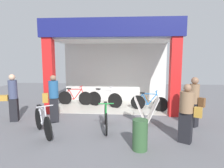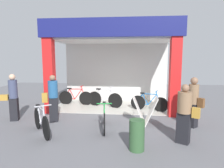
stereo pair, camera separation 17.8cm
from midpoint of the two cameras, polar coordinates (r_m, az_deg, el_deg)
ground_plane at (r=8.09m, az=0.15°, el=-8.76°), size 18.76×18.76×0.00m
shop_facade at (r=9.22m, az=1.02°, el=6.03°), size 5.58×3.09×3.77m
bicycle_inside_0 at (r=9.73m, az=-9.99°, el=-3.80°), size 1.70×0.47×0.93m
bicycle_inside_1 at (r=8.67m, az=11.23°, el=-5.36°), size 1.56×0.57×0.89m
bicycle_inside_2 at (r=9.19m, az=-1.61°, el=-4.28°), size 1.67×0.65×0.96m
bicycle_parked_0 at (r=6.37m, az=-19.04°, el=-10.23°), size 1.11×1.37×0.95m
bicycle_parked_1 at (r=6.42m, az=-1.43°, el=-9.72°), size 0.46×1.67×0.92m
sandwich_board_sign at (r=6.91m, az=10.29°, el=-7.63°), size 0.85×0.63×0.97m
pedestrian_0 at (r=7.94m, az=-26.18°, el=-3.41°), size 0.64×0.38×1.71m
pedestrian_1 at (r=5.64m, az=21.10°, el=-7.83°), size 0.62×0.50×1.60m
pedestrian_2 at (r=7.03m, az=23.19°, el=-4.73°), size 0.51×0.54×1.66m
pedestrian_3 at (r=7.30m, az=-16.08°, el=-3.89°), size 0.58×0.41×1.68m
trash_bin at (r=5.07m, az=8.23°, el=-14.42°), size 0.38×0.38×0.78m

